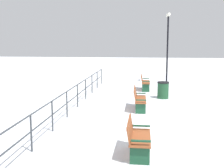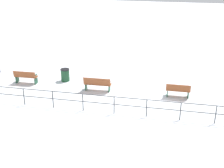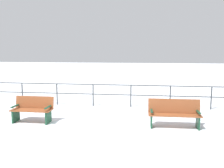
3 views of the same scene
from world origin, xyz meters
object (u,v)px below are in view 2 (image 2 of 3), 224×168
bench_second (178,90)px  bench_third (97,84)px  bench_fourth (26,77)px  trash_bin (65,75)px

bench_second → bench_third: 4.85m
bench_second → bench_fourth: size_ratio=0.92×
bench_second → trash_bin: bench_second is taller
bench_third → bench_second: bearing=-90.2°
bench_fourth → trash_bin: (0.93, -2.36, -0.06)m
bench_second → trash_bin: (1.07, 7.34, -0.03)m
bench_second → bench_fourth: (0.14, 9.70, 0.02)m
bench_second → bench_third: (-0.08, 4.85, 0.02)m
bench_fourth → trash_bin: size_ratio=1.83×
bench_third → bench_fourth: 4.85m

